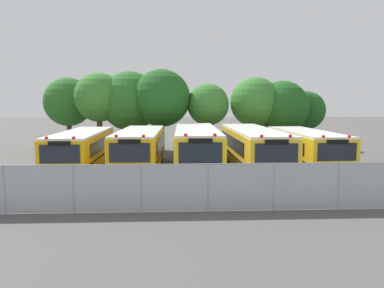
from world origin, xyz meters
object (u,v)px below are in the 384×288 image
tree_4 (209,105)px  tree_7 (305,109)px  tree_1 (99,97)px  tree_2 (130,101)px  school_bus_1 (140,148)px  school_bus_3 (252,147)px  tree_0 (68,101)px  traffic_cone (65,199)px  tree_6 (281,108)px  school_bus_0 (82,149)px  tree_3 (163,98)px  school_bus_2 (196,147)px  tree_5 (254,101)px  school_bus_4 (305,148)px

tree_4 → tree_7: bearing=12.4°
tree_1 → tree_2: size_ratio=0.98×
school_bus_1 → school_bus_3: size_ratio=0.83×
tree_0 → tree_2: bearing=-11.3°
tree_1 → tree_2: bearing=8.1°
tree_1 → tree_4: size_ratio=1.16×
tree_4 → traffic_cone: 18.88m
tree_4 → tree_6: size_ratio=0.96×
school_bus_0 → school_bus_1: 3.57m
tree_3 → tree_6: 10.04m
school_bus_2 → tree_0: 15.46m
school_bus_1 → traffic_cone: size_ratio=15.61×
tree_6 → tree_1: bearing=178.7°
school_bus_3 → tree_5: 9.86m
school_bus_1 → traffic_cone: school_bus_1 is taller
school_bus_0 → tree_4: (8.61, 8.69, 2.64)m
tree_4 → tree_6: tree_6 is taller
tree_1 → tree_5: tree_1 is taller
tree_1 → traffic_cone: size_ratio=10.87×
tree_0 → tree_1: (2.99, -1.47, 0.33)m
tree_5 → tree_0: bearing=174.0°
tree_1 → school_bus_2: bearing=-51.0°
tree_2 → tree_3: (2.86, -1.10, 0.28)m
tree_0 → traffic_cone: bearing=-75.9°
school_bus_2 → tree_4: bearing=-98.9°
tree_2 → traffic_cone: bearing=-92.5°
school_bus_2 → traffic_cone: school_bus_2 is taller
school_bus_3 → traffic_cone: bearing=40.9°
tree_4 → tree_2: bearing=172.2°
tree_3 → tree_4: 3.87m
school_bus_1 → tree_1: tree_1 is taller
school_bus_0 → tree_0: tree_0 is taller
school_bus_0 → tree_6: 17.41m
tree_2 → traffic_cone: (-0.76, -17.88, -3.96)m
tree_6 → traffic_cone: tree_6 is taller
school_bus_4 → tree_7: (3.63, 10.72, 2.20)m
tree_7 → traffic_cone: (-16.38, -18.93, -3.23)m
school_bus_0 → tree_3: size_ratio=1.41×
school_bus_0 → tree_3: tree_3 is taller
school_bus_2 → school_bus_4: size_ratio=1.24×
school_bus_3 → tree_4: tree_4 is taller
school_bus_4 → tree_5: bearing=-82.1°
tree_0 → traffic_cone: 19.97m
tree_0 → school_bus_0: bearing=-71.4°
school_bus_4 → tree_4: bearing=-59.8°
tree_3 → tree_0: bearing=165.2°
traffic_cone → tree_6: bearing=51.6°
tree_5 → tree_7: 5.36m
tree_1 → traffic_cone: tree_1 is taller
tree_0 → tree_2: tree_2 is taller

